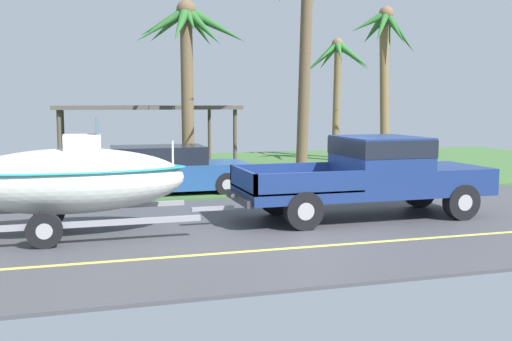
# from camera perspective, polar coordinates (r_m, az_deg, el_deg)

# --- Properties ---
(ground) EXTENTS (36.00, 22.00, 0.11)m
(ground) POSITION_cam_1_polar(r_m,az_deg,el_deg) (20.63, -4.03, -0.77)
(ground) COLOR #424247
(pickup_truck_towing) EXTENTS (5.95, 2.01, 1.83)m
(pickup_truck_towing) POSITION_cam_1_polar(r_m,az_deg,el_deg) (13.80, 11.62, -0.15)
(pickup_truck_towing) COLOR navy
(pickup_truck_towing) RESTS_ON ground
(boat_on_trailer) EXTENTS (5.78, 2.19, 2.30)m
(boat_on_trailer) POSITION_cam_1_polar(r_m,az_deg,el_deg) (12.17, -17.38, -0.91)
(boat_on_trailer) COLOR gray
(boat_on_trailer) RESTS_ON ground
(parked_sedan_near) EXTENTS (4.56, 1.81, 1.38)m
(parked_sedan_near) POSITION_cam_1_polar(r_m,az_deg,el_deg) (17.06, -8.74, -0.04)
(parked_sedan_near) COLOR #234C89
(parked_sedan_near) RESTS_ON ground
(carport_awning) EXTENTS (6.57, 4.92, 2.50)m
(carport_awning) POSITION_cam_1_polar(r_m,az_deg,el_deg) (23.26, -10.71, 5.85)
(carport_awning) COLOR #4C4238
(carport_awning) RESTS_ON ground
(palm_tree_near_left) EXTENTS (3.24, 3.15, 5.57)m
(palm_tree_near_left) POSITION_cam_1_polar(r_m,az_deg,el_deg) (28.07, 7.85, 9.76)
(palm_tree_near_left) COLOR brown
(palm_tree_near_left) RESTS_ON ground
(palm_tree_near_right) EXTENTS (3.86, 3.38, 5.94)m
(palm_tree_near_right) POSITION_cam_1_polar(r_m,az_deg,el_deg) (20.10, -6.55, 11.90)
(palm_tree_near_right) COLOR brown
(palm_tree_near_right) RESTS_ON ground
(palm_tree_far_left) EXTENTS (3.28, 3.07, 7.16)m
(palm_tree_far_left) POSITION_cam_1_polar(r_m,az_deg,el_deg) (18.35, 4.54, 15.69)
(palm_tree_far_left) COLOR brown
(palm_tree_far_left) RESTS_ON ground
(palm_tree_far_right) EXTENTS (3.24, 2.82, 6.53)m
(palm_tree_far_right) POSITION_cam_1_polar(r_m,az_deg,el_deg) (25.51, 12.21, 11.34)
(palm_tree_far_right) COLOR brown
(palm_tree_far_right) RESTS_ON ground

